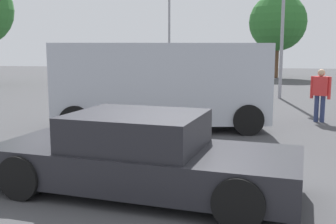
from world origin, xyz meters
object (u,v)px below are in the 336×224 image
at_px(pedestrian, 320,91).
at_px(light_post_mid, 169,10).
at_px(van_white, 161,83).
at_px(sedan_foreground, 142,156).

height_order(pedestrian, light_post_mid, light_post_mid).
distance_m(van_white, pedestrian, 4.69).
bearing_deg(light_post_mid, sedan_foreground, -80.93).
height_order(sedan_foreground, light_post_mid, light_post_mid).
height_order(van_white, light_post_mid, light_post_mid).
xyz_separation_m(sedan_foreground, van_white, (-0.69, 4.87, 0.66)).
height_order(sedan_foreground, pedestrian, pedestrian).
relative_size(sedan_foreground, light_post_mid, 0.70).
bearing_deg(van_white, light_post_mid, -93.34).
bearing_deg(sedan_foreground, van_white, 106.21).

